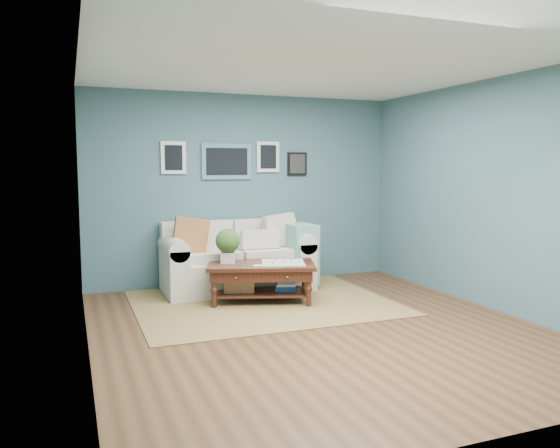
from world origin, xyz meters
name	(u,v)px	position (x,y,z in m)	size (l,w,h in m)	color
room_shell	(316,198)	(0.00, 0.06, 1.36)	(5.00, 5.02, 2.70)	brown
area_rug	(263,303)	(-0.18, 1.21, 0.01)	(3.07, 2.46, 0.01)	brown
loveseat	(243,259)	(-0.18, 2.03, 0.42)	(2.03, 0.92, 1.04)	silver
coffee_table	(256,270)	(-0.24, 1.32, 0.40)	(1.48, 1.13, 0.91)	black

